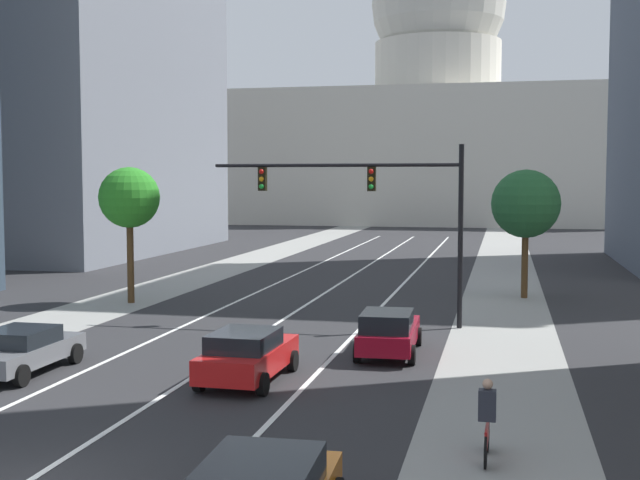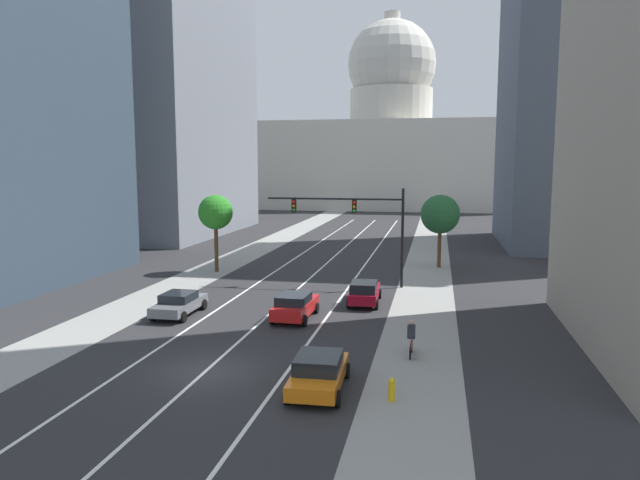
% 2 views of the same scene
% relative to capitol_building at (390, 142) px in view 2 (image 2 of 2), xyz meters
% --- Properties ---
extents(ground_plane, '(400.00, 400.00, 0.00)m').
position_rel_capitol_building_xyz_m(ground_plane, '(0.00, -57.96, -13.34)').
color(ground_plane, '#2B2B2D').
extents(sidewalk_left, '(3.97, 130.00, 0.01)m').
position_rel_capitol_building_xyz_m(sidewalk_left, '(-8.95, -62.96, -13.33)').
color(sidewalk_left, gray).
rests_on(sidewalk_left, ground).
extents(sidewalk_right, '(3.97, 130.00, 0.01)m').
position_rel_capitol_building_xyz_m(sidewalk_right, '(8.95, -62.96, -13.33)').
color(sidewalk_right, gray).
rests_on(sidewalk_right, ground).
extents(lane_stripe_left, '(0.16, 90.00, 0.01)m').
position_rel_capitol_building_xyz_m(lane_stripe_left, '(-3.48, -72.96, -13.32)').
color(lane_stripe_left, white).
rests_on(lane_stripe_left, ground).
extents(lane_stripe_center, '(0.16, 90.00, 0.01)m').
position_rel_capitol_building_xyz_m(lane_stripe_center, '(0.00, -72.96, -13.32)').
color(lane_stripe_center, white).
rests_on(lane_stripe_center, ground).
extents(lane_stripe_right, '(0.16, 90.00, 0.01)m').
position_rel_capitol_building_xyz_m(lane_stripe_right, '(3.48, -72.96, -13.32)').
color(lane_stripe_right, white).
rests_on(lane_stripe_right, ground).
extents(office_tower_far_left, '(14.70, 28.52, 33.89)m').
position_rel_capitol_building_xyz_m(office_tower_far_left, '(-23.87, -50.56, 3.65)').
color(office_tower_far_left, gray).
rests_on(office_tower_far_left, ground).
extents(office_tower_far_right, '(20.29, 20.80, 37.99)m').
position_rel_capitol_building_xyz_m(office_tower_far_right, '(26.58, -52.69, 5.69)').
color(office_tower_far_right, '#4C5666').
rests_on(office_tower_far_right, ground).
extents(capitol_building, '(52.47, 22.70, 38.75)m').
position_rel_capitol_building_xyz_m(capitol_building, '(0.00, 0.00, 0.00)').
color(capitol_building, beige).
rests_on(capitol_building, ground).
extents(car_orange, '(2.24, 4.52, 1.46)m').
position_rel_capitol_building_xyz_m(car_orange, '(5.22, -99.18, -12.58)').
color(car_orange, orange).
rests_on(car_orange, ground).
extents(car_crimson, '(2.08, 4.58, 1.55)m').
position_rel_capitol_building_xyz_m(car_crimson, '(5.23, -84.47, -12.54)').
color(car_crimson, maroon).
rests_on(car_crimson, ground).
extents(car_gray, '(2.07, 4.47, 1.36)m').
position_rel_capitol_building_xyz_m(car_gray, '(-5.22, -89.40, -12.62)').
color(car_gray, slate).
rests_on(car_gray, ground).
extents(car_red, '(2.13, 4.41, 1.52)m').
position_rel_capitol_building_xyz_m(car_red, '(1.74, -88.92, -12.54)').
color(car_red, red).
rests_on(car_red, ground).
extents(traffic_signal_mast, '(10.11, 0.39, 7.19)m').
position_rel_capitol_building_xyz_m(traffic_signal_mast, '(4.07, -78.95, -8.26)').
color(traffic_signal_mast, black).
rests_on(traffic_signal_mast, ground).
extents(fire_hydrant, '(0.26, 0.35, 0.91)m').
position_rel_capitol_building_xyz_m(fire_hydrant, '(8.15, -99.68, -12.87)').
color(fire_hydrant, yellow).
rests_on(fire_hydrant, ground).
extents(cyclist, '(0.37, 1.70, 1.72)m').
position_rel_capitol_building_xyz_m(cyclist, '(8.63, -94.25, -12.48)').
color(cyclist, black).
rests_on(cyclist, ground).
extents(street_tree_far_right, '(3.34, 3.34, 6.31)m').
position_rel_capitol_building_xyz_m(street_tree_far_right, '(9.94, -69.92, -8.72)').
color(street_tree_far_right, '#51381E').
rests_on(street_tree_far_right, ground).
extents(street_tree_mid_left, '(2.85, 2.85, 6.41)m').
position_rel_capitol_building_xyz_m(street_tree_mid_left, '(-8.23, -75.61, -8.41)').
color(street_tree_mid_left, '#51381E').
rests_on(street_tree_mid_left, ground).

